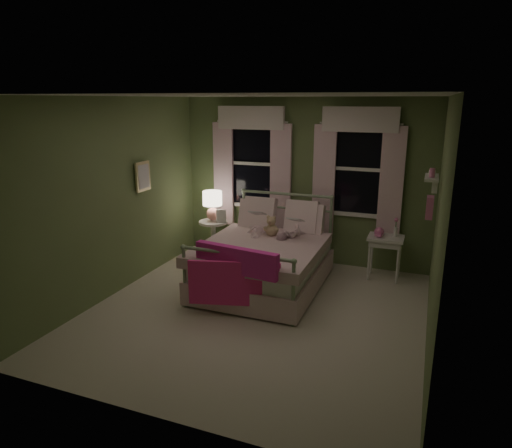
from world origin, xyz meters
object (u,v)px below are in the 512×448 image
at_px(bed, 265,260).
at_px(nightstand_right, 386,243).
at_px(teddy_bear, 271,227).
at_px(child_left, 257,212).
at_px(child_right, 294,218).
at_px(nightstand_left, 213,235).
at_px(table_lamp, 212,203).

relative_size(bed, nightstand_right, 3.18).
relative_size(bed, teddy_bear, 6.59).
bearing_deg(teddy_bear, child_left, 150.50).
bearing_deg(child_left, teddy_bear, 134.89).
relative_size(child_right, nightstand_left, 1.10).
height_order(bed, child_right, child_right).
height_order(child_left, teddy_bear, child_left).
xyz_separation_m(child_left, nightstand_left, (-0.90, 0.33, -0.54)).
distance_m(child_right, nightstand_left, 1.58).
xyz_separation_m(child_left, child_right, (0.56, 0.00, -0.03)).
relative_size(child_right, teddy_bear, 2.30).
bearing_deg(bed, nightstand_left, 147.39).
relative_size(bed, table_lamp, 4.27).
height_order(child_right, nightstand_right, child_right).
bearing_deg(table_lamp, nightstand_left, 180.00).
relative_size(child_left, nightstand_right, 1.22).
relative_size(teddy_bear, table_lamp, 0.65).
bearing_deg(child_left, nightstand_left, -35.91).
distance_m(child_left, nightstand_left, 1.10).
xyz_separation_m(child_left, table_lamp, (-0.90, 0.33, -0.01)).
relative_size(bed, nightstand_left, 3.13).
bearing_deg(table_lamp, child_left, -20.29).
distance_m(teddy_bear, nightstand_right, 1.67).
bearing_deg(nightstand_left, bed, -32.61).
bearing_deg(teddy_bear, bed, -90.00).
distance_m(nightstand_left, table_lamp, 0.54).
distance_m(bed, nightstand_right, 1.78).
xyz_separation_m(nightstand_left, table_lamp, (0.00, 0.00, 0.54)).
distance_m(nightstand_left, nightstand_right, 2.72).
bearing_deg(child_right, teddy_bear, 50.23).
distance_m(child_left, table_lamp, 0.96).
distance_m(bed, teddy_bear, 0.49).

